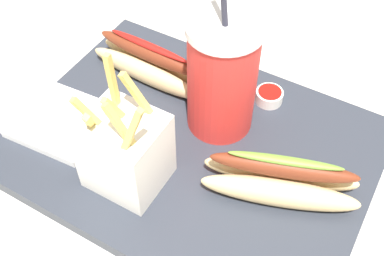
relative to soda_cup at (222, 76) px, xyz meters
name	(u,v)px	position (x,y,z in m)	size (l,w,h in m)	color
ground_plane	(192,157)	(0.01, 0.05, -0.11)	(2.40, 2.40, 0.02)	silver
food_tray	(192,148)	(0.01, 0.05, -0.09)	(0.46, 0.35, 0.02)	#2D333D
soda_cup	(222,76)	(0.00, 0.00, 0.00)	(0.09, 0.09, 0.26)	red
fries_basket	(125,151)	(0.05, 0.14, -0.03)	(0.09, 0.08, 0.17)	white
hot_dog_1	(281,179)	(-0.11, 0.06, -0.06)	(0.20, 0.12, 0.06)	#E5C689
hot_dog_2	(151,64)	(0.13, -0.03, -0.06)	(0.19, 0.06, 0.06)	#E5C689
ketchup_cup_1	(269,96)	(-0.04, -0.07, -0.07)	(0.04, 0.04, 0.02)	white
napkin_stack	(62,121)	(0.18, 0.11, -0.08)	(0.12, 0.11, 0.01)	white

